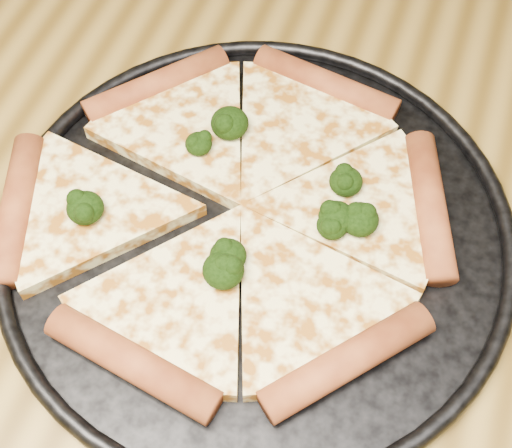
% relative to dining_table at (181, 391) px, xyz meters
% --- Properties ---
extents(dining_table, '(1.20, 0.90, 0.75)m').
position_rel_dining_table_xyz_m(dining_table, '(0.00, 0.00, 0.00)').
color(dining_table, olive).
rests_on(dining_table, ground).
extents(pizza_pan, '(0.40, 0.40, 0.02)m').
position_rel_dining_table_xyz_m(pizza_pan, '(0.03, 0.11, 0.10)').
color(pizza_pan, black).
rests_on(pizza_pan, dining_table).
extents(pizza, '(0.36, 0.33, 0.03)m').
position_rel_dining_table_xyz_m(pizza, '(0.01, 0.12, 0.11)').
color(pizza, '#FFF09C').
rests_on(pizza, pizza_pan).
extents(broccoli_florets, '(0.22, 0.16, 0.02)m').
position_rel_dining_table_xyz_m(broccoli_florets, '(0.03, 0.12, 0.12)').
color(broccoli_florets, black).
rests_on(broccoli_florets, pizza).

